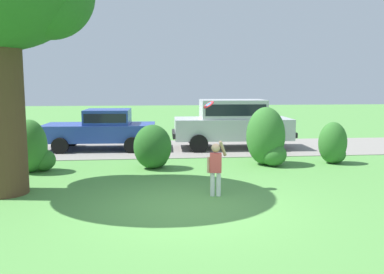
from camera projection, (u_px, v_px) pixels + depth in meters
The scene contains 10 objects.
ground_plane at pixel (190, 208), 8.38m from camera, with size 80.00×80.00×0.00m, color #518E42.
driveway_strip at pixel (171, 148), 16.05m from camera, with size 28.00×4.40×0.02m, color gray.
shrub_near_tree at pixel (32, 148), 11.75m from camera, with size 1.15×1.03×1.53m.
shrub_centre_left at pixel (153, 148), 12.25m from camera, with size 1.14×0.99×1.33m.
shrub_centre at pixel (267, 139), 12.77m from camera, with size 1.21×1.26×1.82m.
shrub_centre_right at pixel (333, 145), 13.04m from camera, with size 0.91×0.77×1.34m.
parked_sedan at pixel (102, 128), 15.73m from camera, with size 4.46×2.21×1.56m.
parked_suv at pixel (232, 121), 15.97m from camera, with size 4.75×2.21×1.92m.
child_thrower at pixel (216, 165), 9.20m from camera, with size 0.46×0.24×1.29m.
frisbee at pixel (209, 105), 9.70m from camera, with size 0.27×0.28×0.20m.
Camera 1 is at (-0.76, -8.08, 2.54)m, focal length 38.17 mm.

